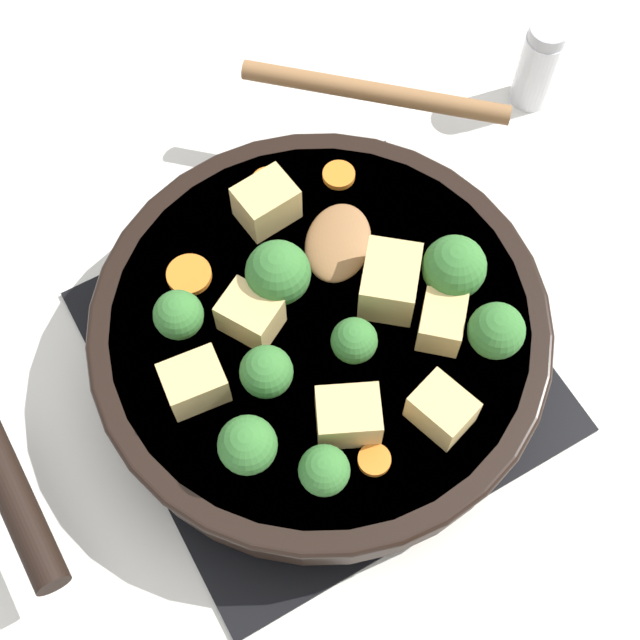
# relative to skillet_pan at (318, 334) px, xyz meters

# --- Properties ---
(ground_plane) EXTENTS (2.40, 2.40, 0.00)m
(ground_plane) POSITION_rel_skillet_pan_xyz_m (0.00, -0.00, -0.05)
(ground_plane) COLOR white
(front_burner_grate) EXTENTS (0.31, 0.31, 0.03)m
(front_burner_grate) POSITION_rel_skillet_pan_xyz_m (0.00, -0.00, -0.04)
(front_burner_grate) COLOR black
(front_burner_grate) RESTS_ON ground_plane
(skillet_pan) EXTENTS (0.34, 0.42, 0.05)m
(skillet_pan) POSITION_rel_skillet_pan_xyz_m (0.00, 0.00, 0.00)
(skillet_pan) COLOR black
(skillet_pan) RESTS_ON front_burner_grate
(wooden_spoon) EXTENTS (0.23, 0.22, 0.02)m
(wooden_spoon) POSITION_rel_skillet_pan_xyz_m (0.10, -0.10, 0.03)
(wooden_spoon) COLOR olive
(wooden_spoon) RESTS_ON skillet_pan
(tofu_cube_center_large) EXTENTS (0.05, 0.05, 0.03)m
(tofu_cube_center_large) POSITION_rel_skillet_pan_xyz_m (-0.08, 0.02, 0.04)
(tofu_cube_center_large) COLOR #DBB770
(tofu_cube_center_large) RESTS_ON skillet_pan
(tofu_cube_near_handle) EXTENTS (0.05, 0.05, 0.03)m
(tofu_cube_near_handle) POSITION_rel_skillet_pan_xyz_m (0.02, 0.04, 0.04)
(tofu_cube_near_handle) COLOR #DBB770
(tofu_cube_near_handle) RESTS_ON skillet_pan
(tofu_cube_east_chunk) EXTENTS (0.04, 0.04, 0.03)m
(tofu_cube_east_chunk) POSITION_rel_skillet_pan_xyz_m (-0.01, 0.10, 0.04)
(tofu_cube_east_chunk) COLOR #DBB770
(tofu_cube_east_chunk) RESTS_ON skillet_pan
(tofu_cube_west_chunk) EXTENTS (0.05, 0.05, 0.03)m
(tofu_cube_west_chunk) POSITION_rel_skillet_pan_xyz_m (-0.05, -0.07, 0.04)
(tofu_cube_west_chunk) COLOR #DBB770
(tofu_cube_west_chunk) RESTS_ON skillet_pan
(tofu_cube_back_piece) EXTENTS (0.04, 0.05, 0.03)m
(tofu_cube_back_piece) POSITION_rel_skillet_pan_xyz_m (0.10, -0.01, 0.04)
(tofu_cube_back_piece) COLOR #DBB770
(tofu_cube_back_piece) RESTS_ON skillet_pan
(tofu_cube_front_piece) EXTENTS (0.05, 0.04, 0.03)m
(tofu_cube_front_piece) POSITION_rel_skillet_pan_xyz_m (-0.10, -0.04, 0.04)
(tofu_cube_front_piece) COLOR #DBB770
(tofu_cube_front_piece) RESTS_ON skillet_pan
(tofu_cube_mid_small) EXTENTS (0.06, 0.06, 0.04)m
(tofu_cube_mid_small) POSITION_rel_skillet_pan_xyz_m (-0.01, -0.06, 0.04)
(tofu_cube_mid_small) COLOR #DBB770
(tofu_cube_mid_small) RESTS_ON skillet_pan
(broccoli_floret_near_spoon) EXTENTS (0.05, 0.05, 0.05)m
(broccoli_floret_near_spoon) POSITION_rel_skillet_pan_xyz_m (0.03, 0.01, 0.05)
(broccoli_floret_near_spoon) COLOR #709956
(broccoli_floret_near_spoon) RESTS_ON skillet_pan
(broccoli_floret_center_top) EXTENTS (0.04, 0.04, 0.05)m
(broccoli_floret_center_top) POSITION_rel_skillet_pan_xyz_m (-0.08, -0.10, 0.05)
(broccoli_floret_center_top) COLOR #709956
(broccoli_floret_center_top) RESTS_ON skillet_pan
(broccoli_floret_east_rim) EXTENTS (0.04, 0.04, 0.05)m
(broccoli_floret_east_rim) POSITION_rel_skillet_pan_xyz_m (-0.07, 0.09, 0.05)
(broccoli_floret_east_rim) COLOR #709956
(broccoli_floret_east_rim) RESTS_ON skillet_pan
(broccoli_floret_west_rim) EXTENTS (0.03, 0.03, 0.04)m
(broccoli_floret_west_rim) POSITION_rel_skillet_pan_xyz_m (-0.10, 0.05, 0.04)
(broccoli_floret_west_rim) COLOR #709956
(broccoli_floret_west_rim) RESTS_ON skillet_pan
(broccoli_floret_north_edge) EXTENTS (0.04, 0.04, 0.04)m
(broccoli_floret_north_edge) POSITION_rel_skillet_pan_xyz_m (0.04, 0.09, 0.05)
(broccoli_floret_north_edge) COLOR #709956
(broccoli_floret_north_edge) RESTS_ON skillet_pan
(broccoli_floret_south_cluster) EXTENTS (0.04, 0.04, 0.04)m
(broccoli_floret_south_cluster) POSITION_rel_skillet_pan_xyz_m (-0.03, 0.05, 0.05)
(broccoli_floret_south_cluster) COLOR #709956
(broccoli_floret_south_cluster) RESTS_ON skillet_pan
(broccoli_floret_mid_floret) EXTENTS (0.03, 0.03, 0.04)m
(broccoli_floret_mid_floret) POSITION_rel_skillet_pan_xyz_m (-0.04, -0.01, 0.04)
(broccoli_floret_mid_floret) COLOR #709956
(broccoli_floret_mid_floret) RESTS_ON skillet_pan
(broccoli_floret_small_inner) EXTENTS (0.05, 0.05, 0.05)m
(broccoli_floret_small_inner) POSITION_rel_skillet_pan_xyz_m (-0.02, -0.10, 0.05)
(broccoli_floret_small_inner) COLOR #709956
(broccoli_floret_small_inner) RESTS_ON skillet_pan
(carrot_slice_orange_thin) EXTENTS (0.03, 0.03, 0.01)m
(carrot_slice_orange_thin) POSITION_rel_skillet_pan_xyz_m (0.08, 0.06, 0.02)
(carrot_slice_orange_thin) COLOR orange
(carrot_slice_orange_thin) RESTS_ON skillet_pan
(carrot_slice_near_center) EXTENTS (0.03, 0.03, 0.01)m
(carrot_slice_near_center) POSITION_rel_skillet_pan_xyz_m (0.10, -0.08, 0.02)
(carrot_slice_near_center) COLOR orange
(carrot_slice_near_center) RESTS_ON skillet_pan
(carrot_slice_edge_slice) EXTENTS (0.02, 0.02, 0.01)m
(carrot_slice_edge_slice) POSITION_rel_skillet_pan_xyz_m (-0.11, 0.02, 0.02)
(carrot_slice_edge_slice) COLOR orange
(carrot_slice_edge_slice) RESTS_ON skillet_pan
(carrot_slice_under_broccoli) EXTENTS (0.03, 0.03, 0.01)m
(carrot_slice_under_broccoli) POSITION_rel_skillet_pan_xyz_m (0.12, -0.03, 0.02)
(carrot_slice_under_broccoli) COLOR orange
(carrot_slice_under_broccoli) RESTS_ON skillet_pan
(salt_shaker) EXTENTS (0.04, 0.04, 0.09)m
(salt_shaker) POSITION_rel_skillet_pan_xyz_m (0.13, -0.30, -0.01)
(salt_shaker) COLOR white
(salt_shaker) RESTS_ON ground_plane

